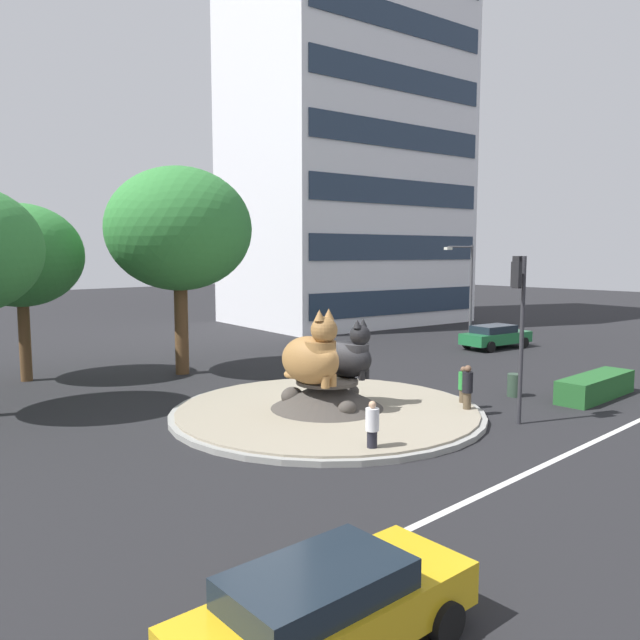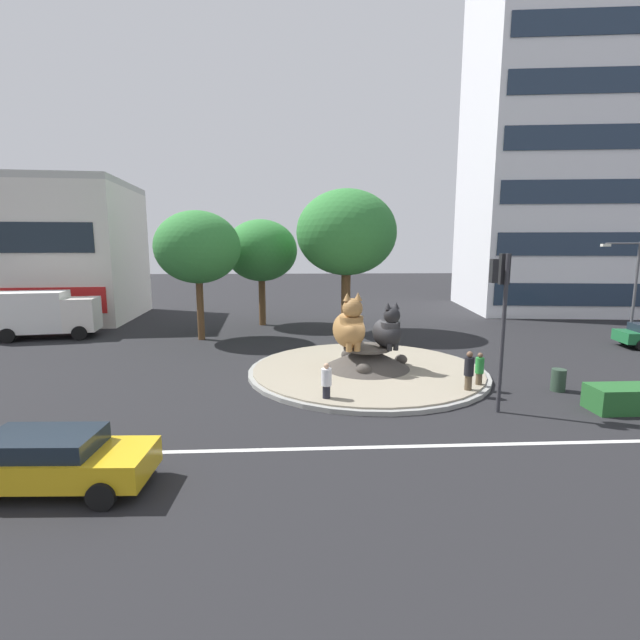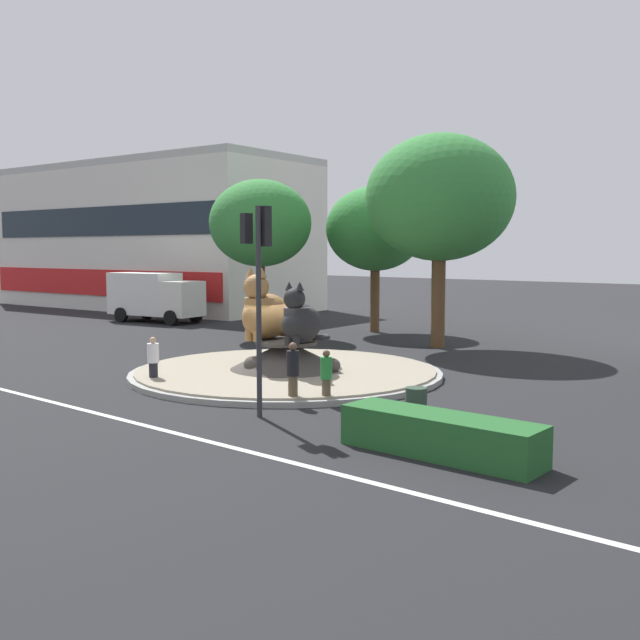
% 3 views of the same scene
% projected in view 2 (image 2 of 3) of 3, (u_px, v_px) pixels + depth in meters
% --- Properties ---
extents(ground_plane, '(160.00, 160.00, 0.00)m').
position_uv_depth(ground_plane, '(367.00, 373.00, 20.59)').
color(ground_plane, black).
extents(lane_centreline, '(112.00, 0.20, 0.01)m').
position_uv_depth(lane_centreline, '(408.00, 446.00, 12.95)').
color(lane_centreline, silver).
rests_on(lane_centreline, ground).
extents(roundabout_island, '(10.94, 10.94, 1.24)m').
position_uv_depth(roundabout_island, '(367.00, 365.00, 20.54)').
color(roundabout_island, gray).
rests_on(roundabout_island, ground).
extents(cat_statue_tabby, '(1.72, 2.74, 2.58)m').
position_uv_depth(cat_statue_tabby, '(350.00, 327.00, 20.00)').
color(cat_statue_tabby, '#9E703D').
rests_on(cat_statue_tabby, roundabout_island).
extents(cat_statue_black, '(1.56, 2.31, 2.13)m').
position_uv_depth(cat_statue_black, '(388.00, 331.00, 20.07)').
color(cat_statue_black, black).
rests_on(cat_statue_black, roundabout_island).
extents(traffic_light_mast, '(0.73, 0.52, 5.56)m').
position_uv_depth(traffic_light_mast, '(502.00, 298.00, 15.11)').
color(traffic_light_mast, '#2D2D33').
rests_on(traffic_light_mast, ground).
extents(office_tower, '(18.61, 14.57, 32.16)m').
position_uv_depth(office_tower, '(574.00, 130.00, 39.47)').
color(office_tower, silver).
rests_on(office_tower, ground).
extents(broadleaf_tree_behind_island, '(5.29, 5.29, 7.80)m').
position_uv_depth(broadleaf_tree_behind_island, '(261.00, 251.00, 32.48)').
color(broadleaf_tree_behind_island, brown).
rests_on(broadleaf_tree_behind_island, ground).
extents(second_tree_near_tower, '(5.22, 5.22, 8.00)m').
position_uv_depth(second_tree_near_tower, '(198.00, 248.00, 27.15)').
color(second_tree_near_tower, brown).
rests_on(second_tree_near_tower, ground).
extents(third_tree_left, '(6.65, 6.65, 9.57)m').
position_uv_depth(third_tree_left, '(346.00, 233.00, 29.36)').
color(third_tree_left, brown).
rests_on(third_tree_left, ground).
extents(streetlight_arm, '(2.14, 0.59, 6.09)m').
position_uv_depth(streetlight_arm, '(631.00, 284.00, 26.26)').
color(streetlight_arm, '#4C4C51').
rests_on(streetlight_arm, ground).
extents(pedestrian_green_shirt, '(0.34, 0.34, 1.57)m').
position_uv_depth(pedestrian_green_shirt, '(479.00, 371.00, 17.93)').
color(pedestrian_green_shirt, brown).
rests_on(pedestrian_green_shirt, ground).
extents(pedestrian_white_shirt, '(0.38, 0.38, 1.57)m').
position_uv_depth(pedestrian_white_shirt, '(326.00, 383.00, 16.31)').
color(pedestrian_white_shirt, black).
rests_on(pedestrian_white_shirt, ground).
extents(pedestrian_black_shirt, '(0.37, 0.37, 1.79)m').
position_uv_depth(pedestrian_black_shirt, '(469.00, 372.00, 17.23)').
color(pedestrian_black_shirt, brown).
rests_on(pedestrian_black_shirt, ground).
extents(parked_car_right, '(4.63, 2.07, 1.41)m').
position_uv_depth(parked_car_right, '(51.00, 460.00, 10.54)').
color(parked_car_right, gold).
rests_on(parked_car_right, ground).
extents(delivery_box_truck, '(6.40, 3.27, 3.01)m').
position_uv_depth(delivery_box_truck, '(44.00, 313.00, 28.17)').
color(delivery_box_truck, silver).
rests_on(delivery_box_truck, ground).
extents(litter_bin, '(0.56, 0.56, 0.90)m').
position_uv_depth(litter_bin, '(558.00, 380.00, 17.93)').
color(litter_bin, '#2D4233').
rests_on(litter_bin, ground).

